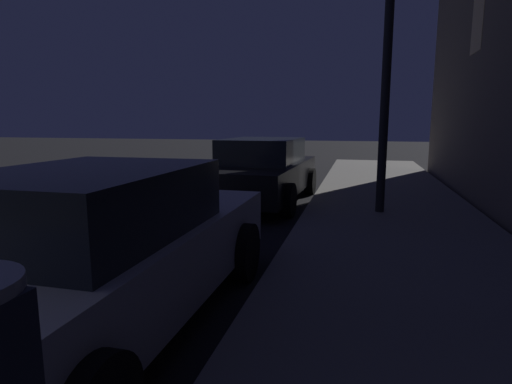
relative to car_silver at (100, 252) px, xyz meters
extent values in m
cube|color=#B7B7BF|center=(0.00, 0.03, -0.13)|extent=(1.75, 4.50, 0.64)
cube|color=#1E2328|center=(0.00, -0.10, 0.45)|extent=(1.53, 2.08, 0.56)
cylinder|color=black|center=(-0.86, 1.43, -0.37)|extent=(0.22, 0.66, 0.66)
cylinder|color=black|center=(0.88, 1.42, -0.37)|extent=(0.22, 0.66, 0.66)
cube|color=black|center=(0.00, 6.08, -0.13)|extent=(1.93, 4.38, 0.64)
cube|color=#1E2328|center=(0.00, 6.14, 0.45)|extent=(1.63, 2.22, 0.56)
cylinder|color=black|center=(-0.84, 7.46, -0.37)|extent=(0.25, 0.67, 0.66)
cylinder|color=black|center=(0.94, 7.39, -0.37)|extent=(0.25, 0.67, 0.66)
cylinder|color=black|center=(-0.94, 4.78, -0.37)|extent=(0.25, 0.67, 0.66)
cylinder|color=black|center=(0.84, 4.71, -0.37)|extent=(0.25, 0.67, 0.66)
cylinder|color=black|center=(2.53, 4.94, 1.93)|extent=(0.16, 0.16, 4.97)
cube|color=#F2D17F|center=(4.47, 7.19, 3.17)|extent=(0.06, 0.90, 1.20)
camera|label=1|loc=(2.12, -3.00, 1.10)|focal=29.24mm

